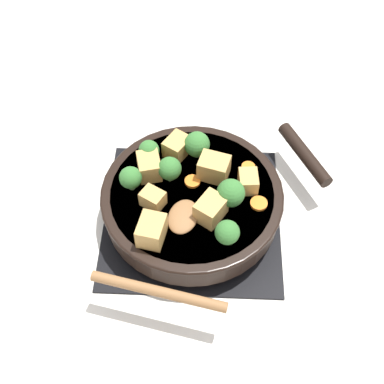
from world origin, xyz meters
TOP-DOWN VIEW (x-y plane):
  - ground_plane at (0.00, 0.00)m, footprint 2.40×2.40m
  - front_burner_grate at (0.00, 0.00)m, footprint 0.31×0.31m
  - skillet_pan at (-0.00, -0.00)m, footprint 0.40×0.33m
  - wooden_spoon at (0.03, 0.13)m, footprint 0.20×0.20m
  - tofu_cube_center_large at (-0.09, -0.01)m, footprint 0.03×0.04m
  - tofu_cube_near_handle at (-0.04, -0.04)m, footprint 0.06×0.05m
  - tofu_cube_east_chunk at (0.06, 0.03)m, footprint 0.05×0.04m
  - tofu_cube_west_chunk at (0.07, -0.04)m, footprint 0.05×0.05m
  - tofu_cube_back_piece at (0.06, 0.09)m, footprint 0.05×0.06m
  - tofu_cube_front_piece at (-0.03, 0.05)m, footprint 0.06×0.06m
  - tofu_cube_mid_small at (0.03, -0.08)m, footprint 0.05×0.06m
  - broccoli_floret_near_spoon at (-0.06, 0.02)m, footprint 0.05×0.05m
  - broccoli_floret_center_top at (0.10, -0.01)m, footprint 0.04×0.04m
  - broccoli_floret_east_rim at (0.04, -0.03)m, footprint 0.04×0.04m
  - broccoli_floret_west_rim at (-0.01, -0.08)m, footprint 0.04×0.04m
  - broccoli_floret_north_edge at (-0.06, 0.09)m, footprint 0.04×0.04m
  - broccoli_floret_south_cluster at (0.08, -0.07)m, footprint 0.04×0.04m
  - carrot_slice_orange_thin at (-0.00, -0.02)m, footprint 0.03×0.03m
  - carrot_slice_near_center at (-0.11, 0.02)m, footprint 0.03×0.03m
  - carrot_slice_edge_slice at (-0.10, -0.06)m, footprint 0.02×0.02m

SIDE VIEW (x-z plane):
  - ground_plane at x=0.00m, z-range 0.00..0.00m
  - front_burner_grate at x=0.00m, z-range 0.00..0.03m
  - skillet_pan at x=0.00m, z-range 0.03..0.08m
  - carrot_slice_orange_thin at x=0.00m, z-range 0.08..0.08m
  - carrot_slice_near_center at x=-0.11m, z-range 0.08..0.08m
  - carrot_slice_edge_slice at x=-0.10m, z-range 0.08..0.08m
  - wooden_spoon at x=0.03m, z-range 0.07..0.09m
  - tofu_cube_east_chunk at x=0.06m, z-range 0.08..0.10m
  - tofu_cube_center_large at x=-0.09m, z-range 0.08..0.11m
  - tofu_cube_mid_small at x=0.03m, z-range 0.08..0.11m
  - tofu_cube_west_chunk at x=0.07m, z-range 0.08..0.11m
  - tofu_cube_front_piece at x=-0.03m, z-range 0.08..0.11m
  - tofu_cube_back_piece at x=0.06m, z-range 0.08..0.11m
  - tofu_cube_near_handle at x=-0.04m, z-range 0.08..0.11m
  - broccoli_floret_south_cluster at x=0.08m, z-range 0.08..0.12m
  - broccoli_floret_center_top at x=0.10m, z-range 0.08..0.12m
  - broccoli_floret_north_edge at x=-0.06m, z-range 0.08..0.12m
  - broccoli_floret_east_rim at x=0.04m, z-range 0.08..0.13m
  - broccoli_floret_west_rim at x=-0.01m, z-range 0.08..0.13m
  - broccoli_floret_near_spoon at x=-0.06m, z-range 0.08..0.13m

